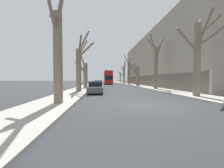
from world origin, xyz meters
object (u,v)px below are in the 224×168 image
Objects in this scene: street_tree_left_2 at (85,73)px; street_tree_right_0 at (198,55)px; street_tree_left_1 at (80,65)px; parked_car_2 at (98,84)px; parked_car_0 at (96,88)px; parked_car_1 at (97,86)px; parked_car_3 at (98,83)px; street_tree_right_1 at (156,65)px; street_tree_right_4 at (124,73)px; street_tree_right_5 at (120,77)px; street_tree_left_0 at (58,48)px; street_tree_right_2 at (137,75)px; street_tree_right_3 at (129,72)px; double_decker_bus at (108,77)px.

street_tree_right_0 is at bearing -52.28° from street_tree_left_2.
street_tree_left_1 reaches higher than parked_car_2.
street_tree_left_2 is 1.55× the size of parked_car_0.
street_tree_left_1 is at bearing 136.47° from parked_car_0.
parked_car_3 reaches higher than parked_car_1.
street_tree_left_2 is 1.60× the size of parked_car_3.
street_tree_left_1 reaches higher than parked_car_0.
street_tree_right_1 reaches higher than street_tree_right_4.
parked_car_2 is at bearing 25.67° from street_tree_left_2.
street_tree_right_1 reaches higher than street_tree_left_1.
parked_car_3 is (-0.00, 12.05, 0.01)m from parked_car_1.
parked_car_1 is 12.05m from parked_car_3.
street_tree_right_4 is 10.86m from street_tree_right_5.
street_tree_right_2 is (11.54, 25.79, -0.99)m from street_tree_left_0.
street_tree_right_0 reaches higher than parked_car_2.
street_tree_left_1 is 5.37m from parked_car_1.
street_tree_right_5 is 39.96m from parked_car_2.
parked_car_0 is at bearing -90.00° from parked_car_2.
street_tree_left_1 is 8.60m from street_tree_left_2.
parked_car_3 is at bearing 90.00° from parked_car_2.
parked_car_3 is at bearing 72.17° from street_tree_left_2.
street_tree_right_4 is 35.11m from parked_car_1.
parked_car_3 is (-9.46, 22.86, -3.24)m from street_tree_right_0.
street_tree_right_4 is at bearing -90.24° from street_tree_right_5.
street_tree_right_4 is 40.96m from parked_car_0.
parked_car_2 is at bearing -147.01° from street_tree_right_2.
street_tree_right_3 reaches higher than street_tree_right_4.
double_decker_bus is 14.67m from parked_car_3.
street_tree_right_1 is 2.18× the size of parked_car_1.
street_tree_right_0 reaches higher than street_tree_right_5.
parked_car_0 is (2.42, -10.60, -2.11)m from street_tree_left_2.
street_tree_right_1 reaches higher than parked_car_1.
street_tree_left_2 is at bearing -154.33° from parked_car_2.
parked_car_3 is (0.00, 6.35, 0.01)m from parked_car_2.
parked_car_0 is at bearing -108.17° from street_tree_right_3.
street_tree_left_1 is (-0.02, 9.94, -0.18)m from street_tree_left_0.
street_tree_right_2 reaches higher than parked_car_0.
double_decker_bus is 20.89m from parked_car_2.
parked_car_2 is (2.12, 19.67, -3.00)m from street_tree_left_0.
street_tree_right_0 reaches higher than street_tree_right_2.
parked_car_3 is (2.12, 26.02, -2.99)m from street_tree_left_0.
parked_car_0 is 18.11m from parked_car_3.
street_tree_left_2 is 1.63× the size of parked_car_1.
parked_car_0 is (-9.46, 4.75, -3.25)m from street_tree_right_0.
street_tree_right_2 is at bearing -66.11° from double_decker_bus.
street_tree_right_1 is at bearing 89.50° from street_tree_right_0.
street_tree_left_2 is at bearing -112.35° from street_tree_right_4.
parked_car_0 is (-3.01, -32.35, -1.80)m from double_decker_bus.
street_tree_left_2 reaches higher than parked_car_3.
street_tree_left_1 is at bearing -88.15° from street_tree_left_2.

